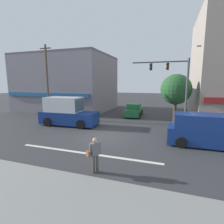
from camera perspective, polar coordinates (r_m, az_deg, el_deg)
ground_plane at (r=13.77m, az=-1.91°, el=-7.94°), size 120.00×120.00×0.00m
lane_marking_stripe at (r=10.76m, az=-8.65°, el=-13.15°), size 9.00×0.24×0.01m
sidewalk_curb at (r=7.22m, az=-29.25°, el=-25.90°), size 40.00×5.00×0.16m
building_left_block at (r=28.26m, az=-14.25°, el=9.11°), size 13.04×10.26×8.14m
street_tree at (r=18.89m, az=20.17°, el=6.90°), size 3.06×3.06×5.00m
utility_pole_near_left at (r=21.37m, az=-20.36°, el=9.36°), size 1.40×0.22×8.27m
utility_pole_far_right at (r=19.58m, az=27.31°, el=8.58°), size 1.40×0.22×8.03m
traffic_light_mast at (r=16.54m, az=19.99°, el=9.12°), size 4.89×0.30×6.20m
box_truck_waiting_far at (r=17.62m, az=-14.46°, el=-0.18°), size 5.68×2.43×2.75m
van_parked_curbside at (r=12.99m, az=27.55°, el=-5.50°), size 4.61×2.06×2.11m
sedan_approaching_near at (r=22.10m, az=7.20°, el=0.55°), size 2.05×4.19×1.58m
pedestrian_foreground_with_bag at (r=8.25m, az=-5.71°, el=-13.17°), size 0.58×0.59×1.67m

